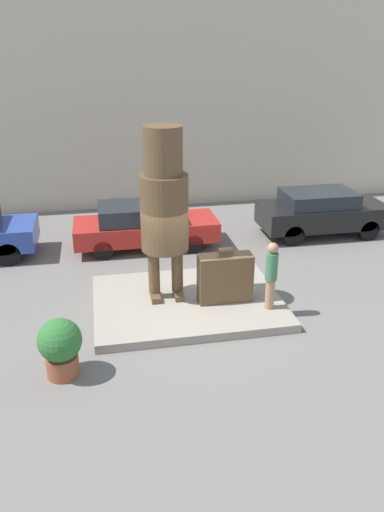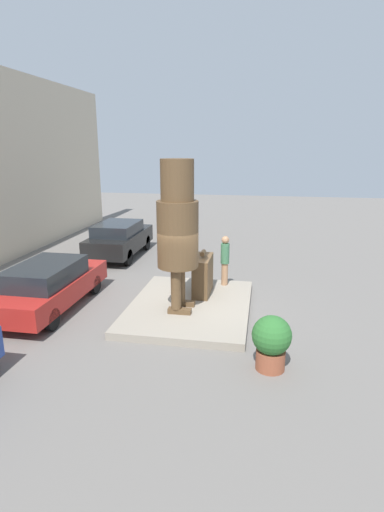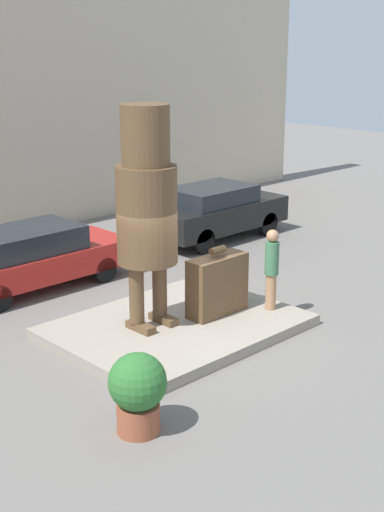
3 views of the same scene
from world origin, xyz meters
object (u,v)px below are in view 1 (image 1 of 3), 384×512
at_px(parked_car_red, 144,225).
at_px(tourist, 271,273).
at_px(statue_figure, 164,202).
at_px(planter_pot, 60,346).
at_px(parked_car_black, 321,211).
at_px(giant_suitcase, 225,278).

bearing_deg(parked_car_red, tourist, -63.33).
bearing_deg(statue_figure, planter_pot, -133.35).
relative_size(parked_car_black, planter_pot, 3.45).
bearing_deg(giant_suitcase, statue_figure, 160.57).
height_order(parked_car_red, planter_pot, parked_car_red).
xyz_separation_m(statue_figure, planter_pot, (-2.46, -2.60, -2.01)).
bearing_deg(planter_pot, parked_car_black, 37.95).
bearing_deg(parked_car_black, giant_suitcase, -135.62).
bearing_deg(tourist, parked_car_red, 116.67).
xyz_separation_m(tourist, parked_car_red, (-2.52, 5.02, -0.37)).
height_order(statue_figure, tourist, statue_figure).
height_order(tourist, parked_car_black, tourist).
bearing_deg(giant_suitcase, parked_car_red, 109.44).
relative_size(parked_car_red, parked_car_black, 1.06).
relative_size(giant_suitcase, parked_car_red, 0.31).
bearing_deg(parked_car_black, statue_figure, -146.39).
distance_m(giant_suitcase, parked_car_red, 4.69).
bearing_deg(tourist, giant_suitcase, 147.91).
relative_size(giant_suitcase, tourist, 0.83).
bearing_deg(parked_car_black, planter_pot, -142.05).
height_order(giant_suitcase, planter_pot, giant_suitcase).
bearing_deg(tourist, parked_car_black, 54.66).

